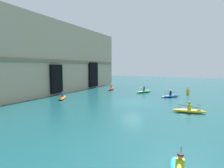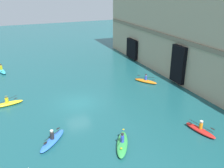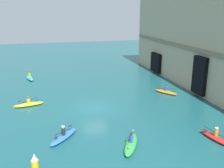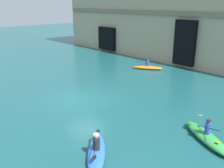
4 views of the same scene
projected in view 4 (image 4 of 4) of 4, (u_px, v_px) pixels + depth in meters
name	position (u px, v px, depth m)	size (l,w,h in m)	color
ground_plane	(85.00, 99.00, 17.97)	(120.00, 120.00, 0.00)	#195156
cliff_bluff	(199.00, 8.00, 27.03)	(40.60, 6.54, 12.18)	tan
kayak_orange	(148.00, 67.00, 25.77)	(2.98, 2.31, 1.11)	orange
kayak_green	(207.00, 137.00, 12.44)	(3.47, 2.38, 1.16)	green
kayak_blue	(97.00, 152.00, 11.19)	(3.04, 2.79, 1.13)	blue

